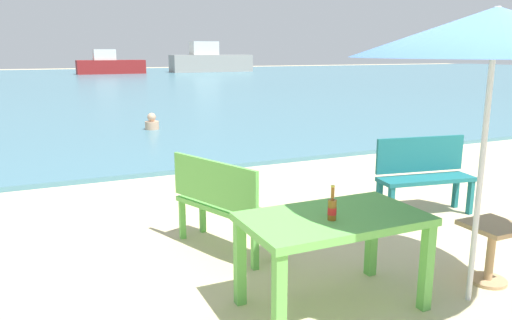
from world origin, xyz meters
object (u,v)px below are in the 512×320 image
Objects in this scene: swimmer_person at (152,123)px; patio_umbrella at (495,32)px; side_table_wood at (492,244)px; boat_sailboat at (110,65)px; bench_teal_center at (423,171)px; picnic_table_green at (333,229)px; bench_green_left at (221,199)px; boat_cargo_ship at (210,61)px; beer_bottle_amber at (332,208)px.

patio_umbrella is at bearing -87.43° from swimmer_person.
side_table_wood is 41.53m from boat_sailboat.
swimmer_person is (-0.43, 9.49, -1.88)m from patio_umbrella.
side_table_wood is 1.92m from bench_teal_center.
side_table_wood is (1.48, -0.22, -0.30)m from picnic_table_green.
bench_green_left is 7.78m from swimmer_person.
boat_cargo_ship is (13.61, 41.65, 0.43)m from picnic_table_green.
boat_sailboat reaches higher than picnic_table_green.
beer_bottle_amber is at bearing -96.17° from boat_sailboat.
picnic_table_green is 41.44m from boat_sailboat.
boat_sailboat is at bearing -177.28° from boat_cargo_ship.
boat_sailboat is (3.74, 32.09, 0.58)m from swimmer_person.
bench_green_left is (-1.88, 1.63, 0.19)m from side_table_wood.
picnic_table_green is 0.23m from beer_bottle_amber.
bench_teal_center is 3.03× the size of swimmer_person.
patio_umbrella is 1.82m from side_table_wood.
bench_teal_center reaches higher than swimmer_person.
boat_cargo_ship is at bearing 73.40° from patio_umbrella.
boat_cargo_ship reaches higher than side_table_wood.
boat_cargo_ship reaches higher than bench_green_left.
bench_teal_center is at bearing 56.91° from patio_umbrella.
patio_umbrella is 0.30× the size of boat_cargo_ship.
swimmer_person is (0.73, 9.20, -0.61)m from beer_bottle_amber.
bench_teal_center is (2.38, 1.59, -0.31)m from beer_bottle_amber.
bench_green_left is (-0.40, 1.41, -0.11)m from picnic_table_green.
side_table_wood is 0.43× the size of bench_teal_center.
picnic_table_green is 1.12× the size of bench_green_left.
picnic_table_green is 43.82m from boat_cargo_ship.
side_table_wood is at bearing -106.15° from boat_cargo_ship.
beer_bottle_amber is at bearing -77.79° from bench_green_left.
bench_teal_center is (0.82, 1.72, 0.19)m from side_table_wood.
bench_teal_center is 39.76m from boat_sailboat.
bench_green_left is 0.16× the size of boat_cargo_ship.
side_table_wood is 43.59m from boat_cargo_ship.
patio_umbrella is at bearing -50.47° from bench_green_left.
side_table_wood is 0.07× the size of boat_cargo_ship.
side_table_wood is at bearing -84.93° from swimmer_person.
picnic_table_green is at bearing -146.91° from bench_teal_center.
patio_umbrella is at bearing -94.55° from boat_sailboat.
bench_teal_center is at bearing 1.93° from bench_green_left.
side_table_wood is at bearing -115.53° from bench_teal_center.
boat_sailboat is (4.39, 41.21, 0.17)m from picnic_table_green.
boat_cargo_ship is at bearing 74.28° from bench_teal_center.
boat_cargo_ship is (12.53, 42.03, -1.04)m from patio_umbrella.
beer_bottle_amber reaches higher than picnic_table_green.
beer_bottle_amber is 1.56m from bench_green_left.
side_table_wood is 0.43× the size of bench_green_left.
beer_bottle_amber is 0.21× the size of bench_teal_center.
side_table_wood is 9.37m from swimmer_person.
beer_bottle_amber reaches higher than swimmer_person.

